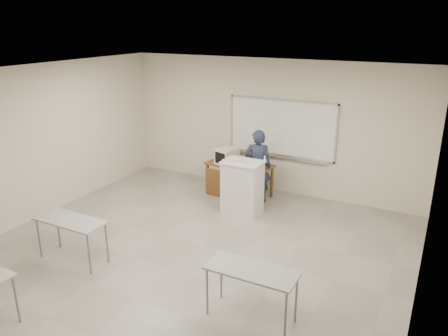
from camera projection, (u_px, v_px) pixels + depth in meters
The scene contains 10 objects.
floor at pixel (172, 269), 6.96m from camera, with size 7.00×8.00×0.01m, color gray.
whiteboard at pixel (281, 129), 9.68m from camera, with size 2.48×0.10×1.31m.
student_desks at pixel (111, 274), 5.61m from camera, with size 4.40×2.20×0.73m.
instructor_desk at pixel (237, 174), 9.64m from camera, with size 1.44×0.72×0.75m.
podium at pixel (242, 187), 8.86m from camera, with size 0.78×0.57×1.10m.
crt_monitor at pixel (227, 156), 9.61m from camera, with size 0.39×0.44×0.37m.
laptop at pixel (259, 162), 9.60m from camera, with size 0.32×0.30×0.24m.
mouse at pixel (249, 164), 9.61m from camera, with size 0.11×0.07×0.04m, color #AEB1B6.
keyboard at pixel (233, 161), 8.64m from camera, with size 0.46×0.15×0.03m, color beige.
presenter at pixel (258, 166), 9.35m from camera, with size 0.59×0.39×1.61m, color black.
Camera 1 is at (3.55, -5.00, 3.77)m, focal length 35.00 mm.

